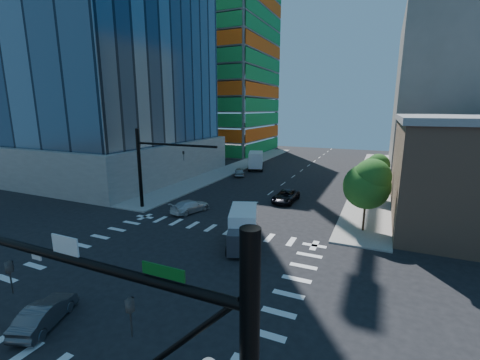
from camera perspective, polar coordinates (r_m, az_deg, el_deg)
The scene contains 15 objects.
ground at distance 24.15m, azimuth -13.97°, elevation -15.64°, with size 160.00×160.00×0.00m, color black.
road_markings at distance 24.14m, azimuth -13.97°, elevation -15.63°, with size 20.00×20.00×0.01m, color silver.
sidewalk_ne at distance 57.63m, azimuth 22.58°, elevation 0.35°, with size 5.00×60.00×0.15m, color gray.
sidewalk_nw at distance 63.24m, azimuth -0.62°, elevation 2.32°, with size 5.00×60.00×0.15m, color gray.
construction_building at distance 89.51m, azimuth -3.67°, elevation 21.06°, with size 25.16×34.50×70.60m.
bg_building_ne at distance 72.84m, azimuth 35.68°, elevation 12.39°, with size 24.00×30.00×28.00m, color slate.
signal_mast_nw at distance 37.06m, azimuth -15.75°, elevation 3.11°, with size 10.20×0.40×9.00m.
tree_south at distance 31.14m, azimuth 21.85°, elevation -0.56°, with size 4.16×4.16×6.82m.
tree_north at distance 43.05m, azimuth 22.93°, elevation 1.80°, with size 3.54×3.52×5.78m.
car_nb_far at distance 40.00m, azimuth 8.13°, elevation -2.87°, with size 2.41×5.23×1.45m, color black.
car_sb_near at distance 36.17m, azimuth -8.84°, elevation -4.62°, with size 1.93×4.76×1.38m, color white.
car_sb_mid at distance 54.84m, azimuth -0.07°, elevation 1.42°, with size 1.66×4.13×1.41m, color #A4A7AB.
car_sb_cross at distance 21.08m, azimuth -31.35°, elevation -19.62°, with size 1.39×3.98×1.31m, color #49494D.
box_truck_near at distance 27.06m, azimuth 0.48°, elevation -9.06°, with size 4.17×6.06×2.93m.
box_truck_far at distance 61.43m, azimuth 2.85°, elevation 3.35°, with size 4.72×6.96×3.37m.
Camera 1 is at (13.55, -16.53, 11.23)m, focal length 24.00 mm.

